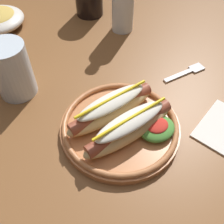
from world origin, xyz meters
The scene contains 5 objects.
ground_plane centered at (0.00, 0.00, 0.00)m, with size 8.00×8.00×0.00m, color #2D2826.
dining_table centered at (0.00, 0.00, 0.65)m, with size 1.40×1.02×0.74m.
hot_dog_plate centered at (0.07, -0.21, 0.77)m, with size 0.25×0.25×0.08m.
fork centered at (0.32, -0.16, 0.74)m, with size 0.12×0.03×0.00m.
water_cup centered at (-0.06, 0.02, 0.80)m, with size 0.09×0.09×0.13m, color silver.
Camera 1 is at (-0.12, -0.46, 1.18)m, focal length 41.05 mm.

